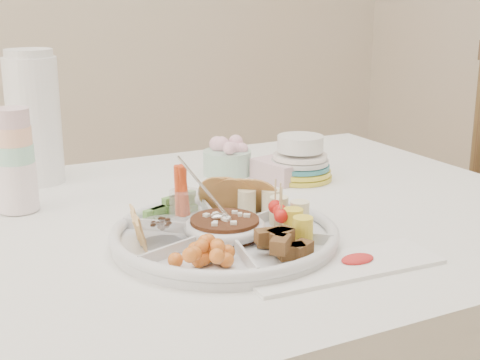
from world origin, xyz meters
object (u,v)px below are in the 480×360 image
thermos (34,116)px  chair (455,228)px  plate_stack (300,159)px  party_tray (225,232)px

thermos → chair: bearing=-9.0°
thermos → plate_stack: bearing=-25.1°
party_tray → plate_stack: plate_stack is taller
party_tray → plate_stack: bearing=41.2°
party_tray → thermos: 0.59m
thermos → plate_stack: 0.60m
thermos → plate_stack: (0.53, -0.25, -0.10)m
chair → plate_stack: chair is taller
chair → thermos: (-1.11, 0.17, 0.39)m
chair → party_tray: 1.00m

